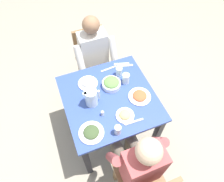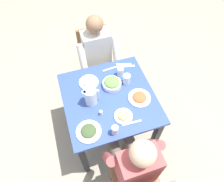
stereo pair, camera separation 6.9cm
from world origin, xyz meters
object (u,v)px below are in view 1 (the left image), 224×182
object	(u,v)px
chair_far	(92,57)
plate_rice_curry	(140,96)
water_pitcher	(91,98)
plate_fries	(125,115)
plate_yoghurt	(88,83)
diner_far	(96,60)
salt_shaker	(103,113)
diner_near	(137,159)
water_glass_center	(126,78)
salad_bowl	(111,83)
dining_table	(109,104)
water_glass_near_right	(119,71)
water_glass_far_left	(118,130)
plate_dolmas	(91,132)

from	to	relation	value
chair_far	plate_rice_curry	bearing A→B (deg)	-77.40
water_pitcher	plate_fries	size ratio (longest dim) A/B	1.10
water_pitcher	plate_yoghurt	xyz separation A→B (m)	(0.03, 0.24, -0.08)
diner_far	salt_shaker	xyz separation A→B (m)	(-0.20, -0.78, 0.12)
diner_near	plate_rice_curry	xyz separation A→B (m)	(0.27, 0.52, 0.11)
salt_shaker	water_glass_center	bearing A→B (deg)	38.31
diner_near	salad_bowl	bearing A→B (deg)	85.67
water_glass_center	dining_table	bearing A→B (deg)	-152.36
water_glass_near_right	salad_bowl	bearing A→B (deg)	-139.43
water_pitcher	plate_fries	bearing A→B (deg)	-45.77
plate_rice_curry	water_glass_far_left	size ratio (longest dim) A/B	2.16
diner_far	water_glass_near_right	distance (m)	0.44
salad_bowl	water_glass_far_left	xyz separation A→B (m)	(-0.14, -0.50, 0.01)
water_glass_far_left	chair_far	bearing A→B (deg)	83.54
plate_fries	water_glass_center	size ratio (longest dim) A/B	1.54
water_glass_near_right	salt_shaker	bearing A→B (deg)	-129.65
water_glass_center	water_glass_far_left	xyz separation A→B (m)	(-0.29, -0.50, -0.00)
plate_rice_curry	chair_far	bearing A→B (deg)	102.60
dining_table	chair_far	distance (m)	0.84
plate_dolmas	salad_bowl	bearing A→B (deg)	50.02
water_glass_near_right	water_glass_center	bearing A→B (deg)	-77.27
water_pitcher	water_glass_center	world-z (taller)	water_pitcher
dining_table	salad_bowl	size ratio (longest dim) A/B	4.68
diner_far	salad_bowl	size ratio (longest dim) A/B	6.11
plate_dolmas	salt_shaker	bearing A→B (deg)	41.37
plate_dolmas	water_glass_near_right	distance (m)	0.72
water_pitcher	salad_bowl	bearing A→B (deg)	26.90
diner_far	salt_shaker	size ratio (longest dim) A/B	21.64
diner_far	water_glass_near_right	size ratio (longest dim) A/B	11.28
plate_yoghurt	salt_shaker	xyz separation A→B (m)	(0.02, -0.40, 0.01)
water_glass_center	plate_dolmas	bearing A→B (deg)	-140.73
plate_yoghurt	water_glass_far_left	xyz separation A→B (m)	(0.08, -0.61, 0.03)
salad_bowl	plate_rice_curry	size ratio (longest dim) A/B	0.86
chair_far	water_glass_near_right	xyz separation A→B (m)	(0.13, -0.59, 0.29)
diner_near	plate_yoghurt	size ratio (longest dim) A/B	5.76
diner_far	water_pitcher	distance (m)	0.70
dining_table	water_pitcher	bearing A→B (deg)	-178.87
plate_fries	salt_shaker	xyz separation A→B (m)	(-0.19, 0.09, 0.01)
salad_bowl	water_glass_center	bearing A→B (deg)	-1.76
plate_dolmas	water_glass_center	world-z (taller)	water_glass_center
chair_far	salad_bowl	xyz separation A→B (m)	(-0.00, -0.70, 0.28)
water_pitcher	plate_rice_curry	distance (m)	0.48
salad_bowl	water_glass_far_left	bearing A→B (deg)	-105.17
diner_far	water_glass_center	world-z (taller)	diner_far
water_pitcher	water_glass_center	bearing A→B (deg)	16.71
dining_table	salt_shaker	xyz separation A→B (m)	(-0.13, -0.16, 0.15)
plate_rice_curry	water_glass_far_left	xyz separation A→B (m)	(-0.35, -0.27, 0.04)
dining_table	plate_yoghurt	world-z (taller)	plate_yoghurt
chair_far	plate_dolmas	size ratio (longest dim) A/B	3.87
diner_far	plate_yoghurt	bearing A→B (deg)	-119.30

